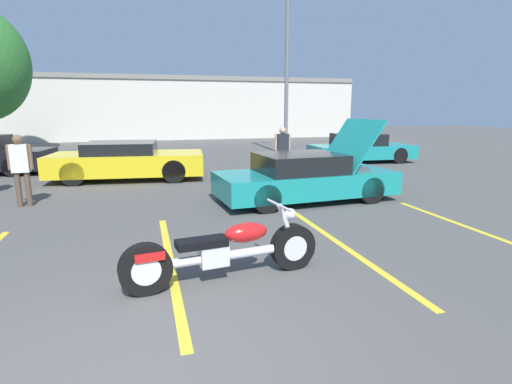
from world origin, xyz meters
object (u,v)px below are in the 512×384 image
Objects in this scene: spectator_midground at (282,148)px; show_car_hood_open at (306,178)px; parked_car_right_row at (361,149)px; light_pole at (288,59)px; spectator_near_motorcycle at (21,165)px; parked_car_mid_right_row at (127,161)px; motorcycle at (224,252)px.

show_car_hood_open is at bearing -98.88° from spectator_midground.
show_car_hood_open is 7.67m from parked_car_right_row.
light_pole is 4.94× the size of spectator_midground.
spectator_midground is (6.89, 1.90, -0.00)m from spectator_near_motorcycle.
light_pole is at bearing 124.39° from parked_car_right_row.
light_pole is at bearing 40.89° from parked_car_mid_right_row.
light_pole reaches higher than spectator_midground.
spectator_midground is at bearing -7.69° from parked_car_mid_right_row.
parked_car_mid_right_row is 2.95× the size of spectator_midground.
light_pole is at bearing 68.42° from show_car_hood_open.
light_pole is 5.45m from parked_car_right_row.
light_pole is 14.91m from motorcycle.
parked_car_mid_right_row is at bearing 92.52° from motorcycle.
spectator_near_motorcycle is at bearing -164.60° from spectator_midground.
motorcycle is 7.81m from spectator_midground.
show_car_hood_open is (-2.88, -9.19, -3.84)m from light_pole.
parked_car_mid_right_row is (-9.16, -1.66, 0.03)m from parked_car_right_row.
spectator_midground is (0.48, 3.07, 0.40)m from show_car_hood_open.
spectator_near_motorcycle is (-11.32, -4.73, 0.41)m from parked_car_right_row.
spectator_near_motorcycle is (-2.15, -3.07, 0.38)m from parked_car_mid_right_row.
show_car_hood_open is 3.13m from spectator_midground.
show_car_hood_open is 1.02× the size of parked_car_right_row.
spectator_near_motorcycle is at bearing -139.22° from light_pole.
light_pole is 1.88× the size of parked_car_right_row.
motorcycle is at bearing -73.82° from parked_car_mid_right_row.
light_pole reaches higher than parked_car_right_row.
parked_car_mid_right_row is at bearing 166.15° from spectator_midground.
parked_car_mid_right_row is 4.89m from spectator_midground.
parked_car_right_row is (7.71, 9.90, 0.16)m from motorcycle.
spectator_midground reaches higher than motorcycle.
parked_car_right_row is at bearing 22.68° from spectator_near_motorcycle.
spectator_midground is (-2.40, -6.12, -3.44)m from light_pole.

